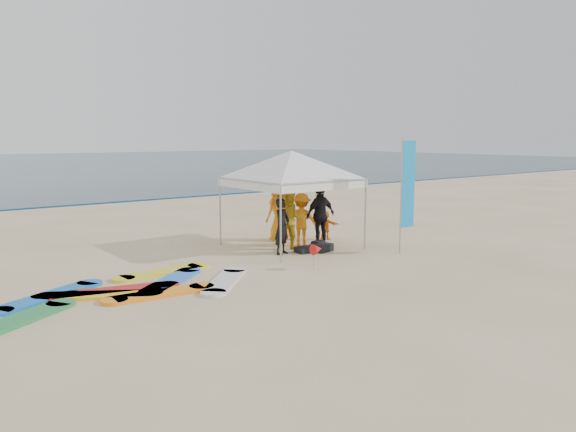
# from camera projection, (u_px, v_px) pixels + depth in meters

# --- Properties ---
(ground) EXTENTS (120.00, 120.00, 0.00)m
(ground) POSITION_uv_depth(u_px,v_px,m) (347.00, 284.00, 12.48)
(ground) COLOR beige
(ground) RESTS_ON ground
(shoreline_foam) EXTENTS (160.00, 1.20, 0.01)m
(shoreline_foam) POSITION_uv_depth(u_px,v_px,m) (85.00, 205.00, 26.81)
(shoreline_foam) COLOR silver
(shoreline_foam) RESTS_ON ground
(person_black_a) EXTENTS (0.67, 0.57, 1.57)m
(person_black_a) POSITION_uv_depth(u_px,v_px,m) (282.00, 226.00, 15.51)
(person_black_a) COLOR black
(person_black_a) RESTS_ON ground
(person_yellow) EXTENTS (1.05, 0.95, 1.77)m
(person_yellow) POSITION_uv_depth(u_px,v_px,m) (291.00, 220.00, 16.02)
(person_yellow) COLOR gold
(person_yellow) RESTS_ON ground
(person_orange_a) EXTENTS (1.14, 1.13, 1.58)m
(person_orange_a) POSITION_uv_depth(u_px,v_px,m) (302.00, 220.00, 16.71)
(person_orange_a) COLOR orange
(person_orange_a) RESTS_ON ground
(person_black_b) EXTENTS (1.09, 0.49, 1.83)m
(person_black_b) POSITION_uv_depth(u_px,v_px,m) (320.00, 215.00, 16.73)
(person_black_b) COLOR black
(person_black_b) RESTS_ON ground
(person_orange_b) EXTENTS (0.99, 0.70, 1.91)m
(person_orange_b) POSITION_uv_depth(u_px,v_px,m) (280.00, 210.00, 17.60)
(person_orange_b) COLOR orange
(person_orange_b) RESTS_ON ground
(person_seated) EXTENTS (0.60, 0.89, 0.92)m
(person_seated) POSITION_uv_depth(u_px,v_px,m) (325.00, 225.00, 17.80)
(person_seated) COLOR orange
(person_seated) RESTS_ON ground
(canopy_tent) EXTENTS (4.31, 4.31, 3.25)m
(canopy_tent) POSITION_uv_depth(u_px,v_px,m) (292.00, 151.00, 16.24)
(canopy_tent) COLOR #A5A5A8
(canopy_tent) RESTS_ON ground
(feather_flag) EXTENTS (0.55, 0.04, 3.23)m
(feather_flag) POSITION_uv_depth(u_px,v_px,m) (407.00, 186.00, 15.48)
(feather_flag) COLOR #A5A5A8
(feather_flag) RESTS_ON ground
(marker_pennant) EXTENTS (0.28, 0.28, 0.64)m
(marker_pennant) POSITION_uv_depth(u_px,v_px,m) (317.00, 249.00, 13.80)
(marker_pennant) COLOR #A5A5A8
(marker_pennant) RESTS_ON ground
(gear_pile) EXTENTS (1.24, 0.95, 0.22)m
(gear_pile) POSITION_uv_depth(u_px,v_px,m) (316.00, 248.00, 16.03)
(gear_pile) COLOR black
(gear_pile) RESTS_ON ground
(surfboard_spread) EXTENTS (6.14, 2.82, 0.07)m
(surfboard_spread) POSITION_uv_depth(u_px,v_px,m) (126.00, 290.00, 11.80)
(surfboard_spread) COLOR blue
(surfboard_spread) RESTS_ON ground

